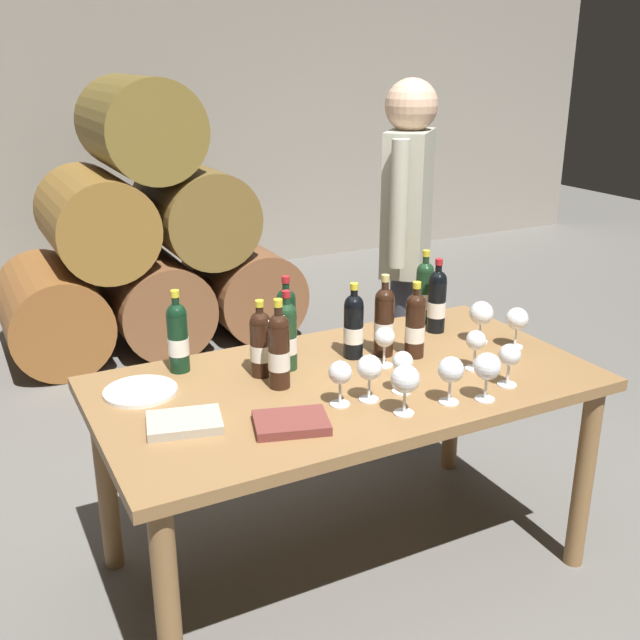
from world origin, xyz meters
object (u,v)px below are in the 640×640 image
(wine_bottle_3, at_px, (286,320))
(wine_glass_10, at_px, (403,364))
(wine_bottle_8, at_px, (424,292))
(wine_glass_9, at_px, (487,367))
(wine_bottle_2, at_px, (287,335))
(wine_bottle_6, at_px, (354,325))
(wine_glass_7, at_px, (451,371))
(wine_bottle_5, at_px, (178,337))
(wine_glass_8, at_px, (476,342))
(wine_glass_5, at_px, (510,356))
(wine_bottle_4, at_px, (384,321))
(dining_table, at_px, (346,403))
(wine_glass_2, at_px, (405,380))
(wine_bottle_0, at_px, (437,300))
(tasting_notebook, at_px, (184,423))
(wine_glass_1, at_px, (481,314))
(wine_bottle_9, at_px, (279,350))
(wine_glass_3, at_px, (517,320))
(leather_ledger, at_px, (291,423))
(sommelier_presenting, at_px, (406,232))
(wine_glass_0, at_px, (385,339))
(wine_bottle_1, at_px, (415,324))
(wine_glass_4, at_px, (369,369))
(wine_bottle_7, at_px, (260,343))
(serving_plate, at_px, (140,391))
(wine_glass_6, at_px, (340,374))

(wine_bottle_3, xyz_separation_m, wine_glass_10, (0.19, -0.49, -0.03))
(wine_bottle_8, relative_size, wine_glass_9, 1.90)
(wine_bottle_2, bearing_deg, wine_bottle_8, 14.28)
(wine_bottle_6, bearing_deg, wine_glass_7, -80.23)
(wine_bottle_5, height_order, wine_glass_8, wine_bottle_5)
(wine_bottle_5, height_order, wine_bottle_8, wine_bottle_8)
(wine_glass_5, bearing_deg, wine_bottle_4, 118.06)
(dining_table, height_order, wine_glass_2, wine_glass_2)
(wine_bottle_2, distance_m, wine_glass_9, 0.69)
(wine_bottle_2, bearing_deg, wine_bottle_3, 65.65)
(dining_table, distance_m, wine_glass_5, 0.57)
(wine_bottle_0, bearing_deg, wine_glass_7, -121.87)
(wine_bottle_0, height_order, wine_bottle_4, wine_bottle_4)
(tasting_notebook, bearing_deg, wine_glass_9, -2.44)
(wine_glass_1, bearing_deg, wine_bottle_0, 114.37)
(wine_bottle_3, distance_m, wine_bottle_9, 0.30)
(wine_bottle_0, bearing_deg, wine_glass_3, -59.85)
(wine_glass_1, height_order, leather_ledger, wine_glass_1)
(wine_glass_10, distance_m, sommelier_presenting, 1.13)
(wine_glass_10, xyz_separation_m, tasting_notebook, (-0.71, 0.09, -0.09))
(wine_bottle_2, distance_m, wine_bottle_9, 0.16)
(wine_bottle_9, relative_size, wine_glass_7, 1.96)
(wine_glass_9, xyz_separation_m, leather_ledger, (-0.63, 0.12, -0.10))
(wine_bottle_3, xyz_separation_m, wine_glass_9, (0.40, -0.66, -0.01))
(wine_bottle_0, bearing_deg, wine_bottle_2, -174.34)
(wine_glass_1, bearing_deg, wine_glass_7, -138.33)
(wine_bottle_9, distance_m, wine_glass_0, 0.40)
(wine_bottle_1, xyz_separation_m, wine_bottle_3, (-0.40, 0.25, 0.00))
(wine_glass_9, bearing_deg, wine_glass_4, 153.08)
(wine_bottle_4, height_order, sommelier_presenting, sommelier_presenting)
(wine_bottle_5, relative_size, sommelier_presenting, 0.17)
(tasting_notebook, bearing_deg, wine_glass_8, 10.92)
(wine_bottle_5, relative_size, wine_bottle_8, 0.97)
(wine_bottle_7, xyz_separation_m, wine_glass_10, (0.36, -0.34, -0.02))
(wine_bottle_6, xyz_separation_m, wine_glass_7, (0.08, -0.47, -0.01))
(wine_glass_1, bearing_deg, wine_glass_2, -147.62)
(wine_glass_0, bearing_deg, wine_bottle_7, 163.12)
(leather_ledger, bearing_deg, wine_glass_5, 11.64)
(wine_bottle_1, xyz_separation_m, leather_ledger, (-0.64, -0.29, -0.11))
(wine_bottle_0, bearing_deg, wine_bottle_7, -174.22)
(wine_bottle_3, distance_m, wine_glass_9, 0.77)
(wine_bottle_8, distance_m, serving_plate, 1.23)
(wine_glass_6, height_order, wine_glass_9, wine_glass_9)
(wine_glass_9, bearing_deg, wine_bottle_6, 111.23)
(wine_glass_9, xyz_separation_m, serving_plate, (-0.97, 0.56, -0.11))
(wine_bottle_8, height_order, wine_glass_3, wine_bottle_8)
(wine_bottle_7, height_order, wine_glass_8, wine_bottle_7)
(wine_bottle_8, distance_m, wine_glass_6, 0.86)
(wine_glass_2, distance_m, tasting_notebook, 0.68)
(wine_bottle_2, bearing_deg, wine_glass_3, -14.13)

